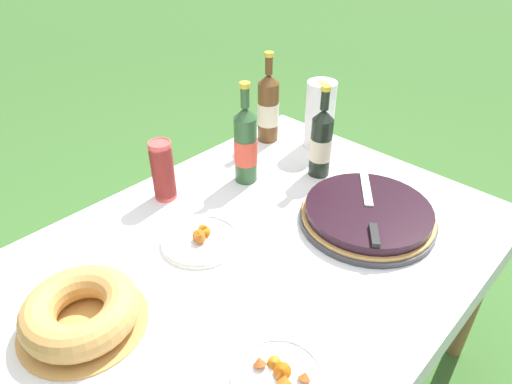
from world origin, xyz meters
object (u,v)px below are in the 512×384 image
at_px(cider_bottle_amber, 268,108).
at_px(cup_stack, 163,171).
at_px(snack_plate_near, 279,377).
at_px(berry_tart, 368,215).
at_px(serving_knife, 370,211).
at_px(juice_bottle_red, 321,143).
at_px(bundt_cake, 81,312).
at_px(snack_plate_left, 200,239).
at_px(cider_bottle_green, 246,145).
at_px(paper_towel_roll, 320,115).

bearing_deg(cider_bottle_amber, cup_stack, -176.93).
bearing_deg(snack_plate_near, berry_tart, 14.81).
relative_size(serving_knife, snack_plate_near, 1.57).
height_order(juice_bottle_red, snack_plate_near, juice_bottle_red).
bearing_deg(snack_plate_near, bundt_cake, 115.47).
bearing_deg(cup_stack, berry_tart, -58.68).
bearing_deg(juice_bottle_red, snack_plate_left, 177.68).
bearing_deg(juice_bottle_red, berry_tart, -114.24).
bearing_deg(snack_plate_left, juice_bottle_red, -2.32).
relative_size(berry_tart, snack_plate_left, 1.80).
distance_m(cider_bottle_green, snack_plate_near, 0.78).
xyz_separation_m(berry_tart, cider_bottle_green, (-0.08, 0.43, 0.11)).
xyz_separation_m(juice_bottle_red, snack_plate_near, (-0.71, -0.43, -0.11)).
xyz_separation_m(serving_knife, snack_plate_near, (-0.56, -0.14, -0.05)).
bearing_deg(serving_knife, cup_stack, 81.53).
xyz_separation_m(berry_tart, snack_plate_left, (-0.41, 0.30, -0.02)).
xyz_separation_m(cider_bottle_green, paper_towel_roll, (0.37, -0.03, -0.01)).
distance_m(berry_tart, serving_knife, 0.05).
xyz_separation_m(bundt_cake, paper_towel_roll, (1.07, 0.13, 0.09)).
height_order(serving_knife, cup_stack, cup_stack).
distance_m(berry_tart, snack_plate_near, 0.60).
height_order(bundt_cake, cup_stack, cup_stack).
xyz_separation_m(bundt_cake, cider_bottle_amber, (0.98, 0.31, 0.09)).
xyz_separation_m(berry_tart, bundt_cake, (-0.79, 0.27, 0.02)).
bearing_deg(paper_towel_roll, cup_stack, 166.71).
height_order(berry_tart, cup_stack, cup_stack).
distance_m(berry_tart, bundt_cake, 0.83).
height_order(berry_tart, paper_towel_roll, paper_towel_roll).
bearing_deg(cider_bottle_green, juice_bottle_red, -38.14).
relative_size(serving_knife, juice_bottle_red, 0.96).
bearing_deg(cider_bottle_amber, juice_bottle_red, -102.75).
relative_size(cup_stack, cider_bottle_amber, 0.58).
bearing_deg(berry_tart, cider_bottle_green, 100.39).
bearing_deg(cider_bottle_amber, bundt_cake, -162.55).
bearing_deg(bundt_cake, cider_bottle_green, 12.95).
height_order(serving_knife, juice_bottle_red, juice_bottle_red).
relative_size(serving_knife, cider_bottle_amber, 0.90).
height_order(snack_plate_near, snack_plate_left, snack_plate_left).
xyz_separation_m(cider_bottle_amber, snack_plate_left, (-0.60, -0.28, -0.12)).
distance_m(bundt_cake, cider_bottle_amber, 1.03).
relative_size(berry_tart, serving_knife, 1.31).
xyz_separation_m(cider_bottle_amber, snack_plate_near, (-0.78, -0.73, -0.12)).
bearing_deg(cider_bottle_amber, cider_bottle_green, -151.91).
height_order(serving_knife, bundt_cake, bundt_cake).
height_order(bundt_cake, cider_bottle_amber, cider_bottle_amber).
bearing_deg(paper_towel_roll, snack_plate_near, -147.36).
xyz_separation_m(cider_bottle_green, juice_bottle_red, (0.20, -0.16, -0.01)).
bearing_deg(berry_tart, juice_bottle_red, 65.76).
height_order(berry_tart, snack_plate_left, same).
bearing_deg(bundt_cake, juice_bottle_red, 0.20).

